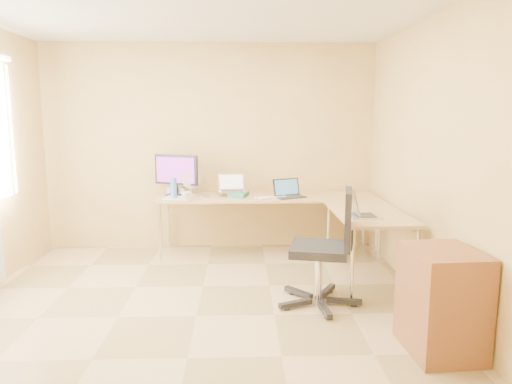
{
  "coord_description": "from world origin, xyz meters",
  "views": [
    {
      "loc": [
        0.38,
        -3.89,
        1.71
      ],
      "look_at": [
        0.55,
        1.1,
        0.9
      ],
      "focal_mm": 33.47,
      "sensor_mm": 36.0,
      "label": 1
    }
  ],
  "objects_px": {
    "desk_return": "(368,246)",
    "mug": "(186,196)",
    "water_bottle": "(174,188)",
    "desk_fan": "(192,184)",
    "office_chair": "(319,251)",
    "desk_main": "(268,225)",
    "keyboard": "(271,197)",
    "laptop_black": "(290,188)",
    "cabinet": "(441,304)",
    "monitor": "(176,175)",
    "laptop_center": "(232,183)",
    "laptop_return": "(365,205)"
  },
  "relations": [
    {
      "from": "desk_main",
      "to": "office_chair",
      "type": "bearing_deg",
      "value": -77.35
    },
    {
      "from": "desk_fan",
      "to": "office_chair",
      "type": "relative_size",
      "value": 0.26
    },
    {
      "from": "water_bottle",
      "to": "desk_fan",
      "type": "relative_size",
      "value": 0.89
    },
    {
      "from": "mug",
      "to": "office_chair",
      "type": "bearing_deg",
      "value": -44.7
    },
    {
      "from": "laptop_black",
      "to": "desk_fan",
      "type": "xyz_separation_m",
      "value": [
        -1.19,
        0.18,
        0.03
      ]
    },
    {
      "from": "laptop_center",
      "to": "keyboard",
      "type": "xyz_separation_m",
      "value": [
        0.46,
        -0.2,
        -0.14
      ]
    },
    {
      "from": "desk_main",
      "to": "keyboard",
      "type": "xyz_separation_m",
      "value": [
        0.02,
        -0.15,
        0.37
      ]
    },
    {
      "from": "laptop_center",
      "to": "cabinet",
      "type": "xyz_separation_m",
      "value": [
        1.55,
        -2.57,
        -0.52
      ]
    },
    {
      "from": "water_bottle",
      "to": "cabinet",
      "type": "xyz_separation_m",
      "value": [
        2.23,
        -2.36,
        -0.5
      ]
    },
    {
      "from": "laptop_black",
      "to": "desk_fan",
      "type": "bearing_deg",
      "value": 146.45
    },
    {
      "from": "keyboard",
      "to": "laptop_black",
      "type": "bearing_deg",
      "value": -4.35
    },
    {
      "from": "desk_main",
      "to": "water_bottle",
      "type": "bearing_deg",
      "value": -171.73
    },
    {
      "from": "water_bottle",
      "to": "mug",
      "type": "bearing_deg",
      "value": -40.58
    },
    {
      "from": "desk_main",
      "to": "laptop_black",
      "type": "height_order",
      "value": "laptop_black"
    },
    {
      "from": "keyboard",
      "to": "cabinet",
      "type": "bearing_deg",
      "value": -76.99
    },
    {
      "from": "monitor",
      "to": "cabinet",
      "type": "bearing_deg",
      "value": -25.85
    },
    {
      "from": "water_bottle",
      "to": "office_chair",
      "type": "height_order",
      "value": "office_chair"
    },
    {
      "from": "laptop_black",
      "to": "laptop_center",
      "type": "bearing_deg",
      "value": 141.27
    },
    {
      "from": "laptop_black",
      "to": "monitor",
      "type": "bearing_deg",
      "value": 146.06
    },
    {
      "from": "office_chair",
      "to": "desk_main",
      "type": "bearing_deg",
      "value": 115.33
    },
    {
      "from": "laptop_black",
      "to": "cabinet",
      "type": "height_order",
      "value": "laptop_black"
    },
    {
      "from": "desk_main",
      "to": "laptop_center",
      "type": "relative_size",
      "value": 8.07
    },
    {
      "from": "desk_main",
      "to": "cabinet",
      "type": "height_order",
      "value": "cabinet"
    },
    {
      "from": "laptop_black",
      "to": "office_chair",
      "type": "bearing_deg",
      "value": -110.66
    },
    {
      "from": "desk_return",
      "to": "mug",
      "type": "xyz_separation_m",
      "value": [
        -1.95,
        0.7,
        0.42
      ]
    },
    {
      "from": "monitor",
      "to": "mug",
      "type": "relative_size",
      "value": 5.26
    },
    {
      "from": "water_bottle",
      "to": "office_chair",
      "type": "bearing_deg",
      "value": -44.29
    },
    {
      "from": "desk_main",
      "to": "desk_fan",
      "type": "relative_size",
      "value": 9.37
    },
    {
      "from": "mug",
      "to": "laptop_return",
      "type": "distance_m",
      "value": 2.06
    },
    {
      "from": "laptop_black",
      "to": "cabinet",
      "type": "relative_size",
      "value": 0.44
    },
    {
      "from": "laptop_black",
      "to": "keyboard",
      "type": "bearing_deg",
      "value": 162.37
    },
    {
      "from": "monitor",
      "to": "laptop_center",
      "type": "xyz_separation_m",
      "value": [
        0.69,
        -0.05,
        -0.1
      ]
    },
    {
      "from": "desk_main",
      "to": "desk_return",
      "type": "distance_m",
      "value": 1.4
    },
    {
      "from": "keyboard",
      "to": "office_chair",
      "type": "bearing_deg",
      "value": -88.42
    },
    {
      "from": "desk_main",
      "to": "monitor",
      "type": "xyz_separation_m",
      "value": [
        -1.13,
        0.09,
        0.62
      ]
    },
    {
      "from": "mug",
      "to": "desk_fan",
      "type": "xyz_separation_m",
      "value": [
        0.03,
        0.35,
        0.09
      ]
    },
    {
      "from": "desk_return",
      "to": "keyboard",
      "type": "height_order",
      "value": "keyboard"
    },
    {
      "from": "laptop_return",
      "to": "office_chair",
      "type": "distance_m",
      "value": 0.71
    },
    {
      "from": "water_bottle",
      "to": "desk_fan",
      "type": "distance_m",
      "value": 0.29
    },
    {
      "from": "mug",
      "to": "monitor",
      "type": "bearing_deg",
      "value": 111.79
    },
    {
      "from": "desk_return",
      "to": "mug",
      "type": "height_order",
      "value": "mug"
    },
    {
      "from": "desk_return",
      "to": "laptop_center",
      "type": "xyz_separation_m",
      "value": [
        -1.42,
        1.05,
        0.52
      ]
    },
    {
      "from": "laptop_center",
      "to": "cabinet",
      "type": "relative_size",
      "value": 0.41
    },
    {
      "from": "laptop_black",
      "to": "mug",
      "type": "bearing_deg",
      "value": 163.11
    },
    {
      "from": "desk_return",
      "to": "water_bottle",
      "type": "height_order",
      "value": "water_bottle"
    },
    {
      "from": "mug",
      "to": "laptop_return",
      "type": "relative_size",
      "value": 0.32
    },
    {
      "from": "desk_main",
      "to": "desk_fan",
      "type": "distance_m",
      "value": 1.07
    },
    {
      "from": "monitor",
      "to": "office_chair",
      "type": "distance_m",
      "value": 2.32
    },
    {
      "from": "water_bottle",
      "to": "desk_return",
      "type": "bearing_deg",
      "value": -21.7
    },
    {
      "from": "desk_main",
      "to": "laptop_center",
      "type": "distance_m",
      "value": 0.68
    }
  ]
}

